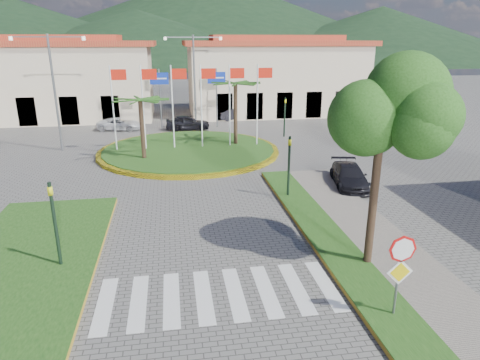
{
  "coord_description": "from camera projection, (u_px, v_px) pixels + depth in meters",
  "views": [
    {
      "loc": [
        -1.12,
        -7.62,
        7.67
      ],
      "look_at": [
        1.4,
        8.0,
        2.44
      ],
      "focal_mm": 32.0,
      "sensor_mm": 36.0,
      "label": 1
    }
  ],
  "objects": [
    {
      "name": "stop_sign",
      "position": [
        400.0,
        264.0,
        11.74
      ],
      "size": [
        0.8,
        0.11,
        2.65
      ],
      "color": "slate",
      "rests_on": "ground"
    },
    {
      "name": "crosswalk",
      "position": [
        216.0,
        295.0,
        13.47
      ],
      "size": [
        8.0,
        3.0,
        0.01
      ],
      "primitive_type": "cube",
      "color": "silver",
      "rests_on": "ground"
    },
    {
      "name": "hill_far_east",
      "position": [
        381.0,
        35.0,
        144.02
      ],
      "size": [
        120.0,
        120.0,
        18.0
      ],
      "primitive_type": "cone",
      "color": "black",
      "rests_on": "ground"
    },
    {
      "name": "hill_near_back",
      "position": [
        137.0,
        38.0,
        127.53
      ],
      "size": [
        110.0,
        110.0,
        16.0
      ],
      "primitive_type": "cone",
      "color": "black",
      "rests_on": "ground"
    },
    {
      "name": "traffic_light_right",
      "position": [
        289.0,
        161.0,
        21.04
      ],
      "size": [
        0.15,
        0.18,
        3.2
      ],
      "color": "black",
      "rests_on": "ground"
    },
    {
      "name": "traffic_light_far",
      "position": [
        285.0,
        113.0,
        34.69
      ],
      "size": [
        0.18,
        0.15,
        3.2
      ],
      "color": "black",
      "rests_on": "ground"
    },
    {
      "name": "deciduous_tree",
      "position": [
        382.0,
        121.0,
        13.61
      ],
      "size": [
        3.6,
        3.6,
        6.8
      ],
      "color": "black",
      "rests_on": "ground"
    },
    {
      "name": "car_side_right",
      "position": [
        349.0,
        176.0,
        23.21
      ],
      "size": [
        2.42,
        4.31,
        1.18
      ],
      "primitive_type": "imported",
      "rotation": [
        0.0,
        0.0,
        -0.2
      ],
      "color": "black",
      "rests_on": "ground"
    },
    {
      "name": "car_dark_a",
      "position": [
        188.0,
        123.0,
        37.68
      ],
      "size": [
        3.84,
        1.61,
        1.3
      ],
      "primitive_type": "imported",
      "rotation": [
        0.0,
        0.0,
        1.55
      ],
      "color": "black",
      "rests_on": "ground"
    },
    {
      "name": "sidewalk_right",
      "position": [
        428.0,
        312.0,
        12.48
      ],
      "size": [
        4.0,
        28.0,
        0.15
      ],
      "primitive_type": "cube",
      "color": "gray",
      "rests_on": "ground"
    },
    {
      "name": "white_van",
      "position": [
        120.0,
        124.0,
        37.66
      ],
      "size": [
        4.07,
        2.38,
        1.06
      ],
      "primitive_type": "imported",
      "rotation": [
        0.0,
        0.0,
        1.4
      ],
      "color": "silver",
      "rests_on": "ground"
    },
    {
      "name": "street_lamp_centre",
      "position": [
        194.0,
        78.0,
        36.58
      ],
      "size": [
        4.8,
        0.16,
        8.0
      ],
      "color": "slate",
      "rests_on": "ground"
    },
    {
      "name": "hill_far_mid",
      "position": [
        211.0,
        18.0,
        157.24
      ],
      "size": [
        180.0,
        180.0,
        30.0
      ],
      "primitive_type": "cone",
      "color": "black",
      "rests_on": "ground"
    },
    {
      "name": "median_left",
      "position": [
        17.0,
        277.0,
        14.33
      ],
      "size": [
        5.0,
        14.0,
        0.18
      ],
      "primitive_type": "cube",
      "color": "#194714",
      "rests_on": "ground"
    },
    {
      "name": "verge_right",
      "position": [
        390.0,
        316.0,
        12.29
      ],
      "size": [
        1.6,
        28.0,
        0.18
      ],
      "primitive_type": "cube",
      "color": "#194714",
      "rests_on": "ground"
    },
    {
      "name": "roundabout_island",
      "position": [
        189.0,
        150.0,
        30.29
      ],
      "size": [
        12.7,
        12.7,
        6.0
      ],
      "color": "yellow",
      "rests_on": "ground"
    },
    {
      "name": "building_left",
      "position": [
        37.0,
        79.0,
        41.99
      ],
      "size": [
        23.32,
        9.54,
        8.05
      ],
      "color": "beige",
      "rests_on": "ground"
    },
    {
      "name": "building_right",
      "position": [
        275.0,
        76.0,
        45.62
      ],
      "size": [
        19.08,
        9.54,
        8.05
      ],
      "color": "beige",
      "rests_on": "ground"
    },
    {
      "name": "car_dark_b",
      "position": [
        236.0,
        114.0,
        42.37
      ],
      "size": [
        3.82,
        1.88,
        1.2
      ],
      "primitive_type": "imported",
      "rotation": [
        0.0,
        0.0,
        1.74
      ],
      "color": "black",
      "rests_on": "ground"
    },
    {
      "name": "traffic_light_left",
      "position": [
        54.0,
        217.0,
        14.41
      ],
      "size": [
        0.15,
        0.18,
        3.2
      ],
      "color": "black",
      "rests_on": "ground"
    },
    {
      "name": "direction_sign_east",
      "position": [
        217.0,
        88.0,
        38.09
      ],
      "size": [
        1.6,
        0.14,
        5.2
      ],
      "color": "slate",
      "rests_on": "ground"
    },
    {
      "name": "street_lamp_west",
      "position": [
        54.0,
        87.0,
        29.44
      ],
      "size": [
        4.8,
        0.16,
        8.0
      ],
      "color": "slate",
      "rests_on": "ground"
    },
    {
      "name": "direction_sign_west",
      "position": [
        160.0,
        89.0,
        37.33
      ],
      "size": [
        1.6,
        0.14,
        5.2
      ],
      "color": "slate",
      "rests_on": "ground"
    }
  ]
}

